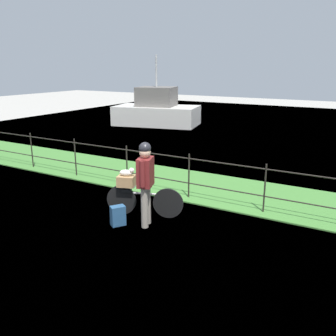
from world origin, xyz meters
TOP-DOWN VIEW (x-y plane):
  - ground_plane at (0.00, 0.00)m, footprint 60.00×60.00m
  - grass_strip at (0.00, 3.08)m, footprint 27.00×2.40m
  - harbor_water at (0.00, 9.16)m, footprint 30.00×30.00m
  - iron_fence at (-0.00, 2.17)m, footprint 18.04×0.04m
  - bicycle_main at (-0.34, 0.76)m, footprint 1.57×0.57m
  - wooden_crate at (-0.68, 0.64)m, footprint 0.43×0.38m
  - terrier_dog at (-0.66, 0.65)m, footprint 0.32×0.22m
  - cyclist_person at (-0.03, 0.39)m, footprint 0.38×0.52m
  - backpack_on_paving at (-0.52, 0.11)m, footprint 0.30×0.33m
  - moored_boat_near at (-6.57, 11.31)m, footprint 4.69×3.14m

SIDE VIEW (x-z plane):
  - ground_plane at x=0.00m, z-range 0.00..0.00m
  - harbor_water at x=0.00m, z-range 0.00..0.00m
  - grass_strip at x=0.00m, z-range 0.00..0.03m
  - backpack_on_paving at x=-0.52m, z-range 0.00..0.40m
  - bicycle_main at x=-0.34m, z-range 0.02..0.66m
  - iron_fence at x=0.00m, z-range 0.09..1.18m
  - moored_boat_near at x=-6.57m, z-range -1.06..2.52m
  - wooden_crate at x=-0.68m, z-range 0.64..0.86m
  - terrier_dog at x=-0.66m, z-range 0.85..1.03m
  - cyclist_person at x=-0.03m, z-range 0.16..1.84m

